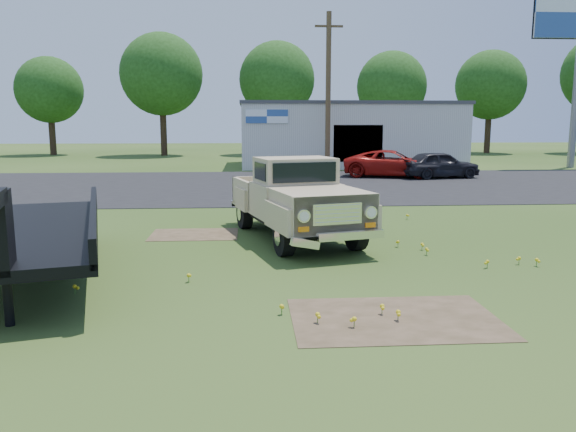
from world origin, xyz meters
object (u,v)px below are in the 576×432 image
Objects in this scene: vintage_pickup_truck at (295,198)px; dark_sedan at (439,165)px; flatbed_trailer at (27,223)px; red_pickup at (392,164)px.

vintage_pickup_truck is 17.03m from dark_sedan.
vintage_pickup_truck reaches higher than flatbed_trailer.
flatbed_trailer is at bearing 165.35° from red_pickup.
dark_sedan is (2.27, -0.77, -0.00)m from red_pickup.
vintage_pickup_truck is at bearing 16.00° from flatbed_trailer.
vintage_pickup_truck is 0.75× the size of flatbed_trailer.
vintage_pickup_truck is 16.70m from red_pickup.
vintage_pickup_truck is 1.10× the size of red_pickup.
red_pickup is 1.23× the size of dark_sedan.
red_pickup reaches higher than dark_sedan.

